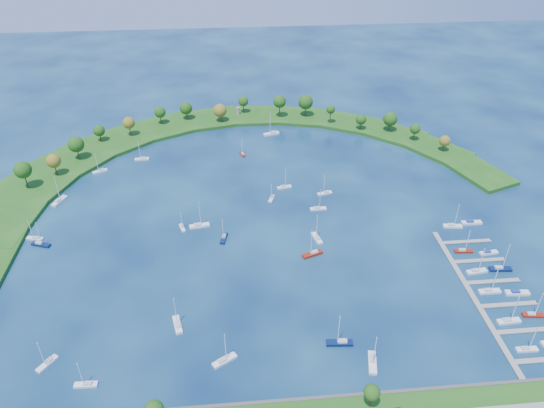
{
  "coord_description": "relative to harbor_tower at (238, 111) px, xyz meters",
  "views": [
    {
      "loc": [
        -13.89,
        -200.17,
        140.66
      ],
      "look_at": [
        5.0,
        5.0,
        4.0
      ],
      "focal_mm": 33.6,
      "sensor_mm": 36.0,
      "label": 1
    }
  ],
  "objects": [
    {
      "name": "ground",
      "position": [
        7.31,
        -119.27,
        -4.41
      ],
      "size": [
        700.0,
        700.0,
        0.0
      ],
      "primitive_type": "plane",
      "color": "#071741",
      "rests_on": "ground"
    },
    {
      "name": "breakwater",
      "position": [
        -39.01,
        -70.56,
        -3.42
      ],
      "size": [
        286.74,
        247.64,
        2.0
      ],
      "color": "#1C5115",
      "rests_on": "ground"
    },
    {
      "name": "breakwater_trees",
      "position": [
        -10.9,
        -31.48,
        6.18
      ],
      "size": [
        237.15,
        94.57,
        15.12
      ],
      "color": "#382314",
      "rests_on": "breakwater"
    },
    {
      "name": "harbor_tower",
      "position": [
        0.0,
        0.0,
        0.0
      ],
      "size": [
        2.6,
        2.6,
        4.71
      ],
      "color": "gray",
      "rests_on": "breakwater"
    },
    {
      "name": "dock_system",
      "position": [
        92.61,
        -180.27,
        -4.06
      ],
      "size": [
        24.28,
        82.0,
        1.6
      ],
      "color": "gray",
      "rests_on": "ground"
    },
    {
      "name": "moored_boat_0",
      "position": [
        -78.91,
        -67.68,
        -3.51
      ],
      "size": [
        8.14,
        5.43,
        11.69
      ],
      "rotation": [
        0.0,
        0.0,
        3.59
      ],
      "color": "white",
      "rests_on": "ground"
    },
    {
      "name": "moored_boat_1",
      "position": [
        19.84,
        -29.24,
        -3.41
      ],
      "size": [
        10.44,
        5.61,
        14.78
      ],
      "rotation": [
        0.0,
        0.0,
        3.44
      ],
      "color": "white",
      "rests_on": "ground"
    },
    {
      "name": "moored_boat_2",
      "position": [
        20.64,
        -93.64,
        -3.53
      ],
      "size": [
        7.84,
        3.68,
        11.11
      ],
      "rotation": [
        0.0,
        0.0,
        6.5
      ],
      "color": "white",
      "rests_on": "ground"
    },
    {
      "name": "moored_boat_3",
      "position": [
        -96.71,
        -127.38,
        -3.53
      ],
      "size": [
        7.91,
        3.86,
        11.2
      ],
      "rotation": [
        0.0,
        0.0,
        2.91
      ],
      "color": "white",
      "rests_on": "ground"
    },
    {
      "name": "moored_boat_4",
      "position": [
        30.46,
        -138.95,
        -3.48
      ],
      "size": [
        4.39,
        8.95,
        12.68
      ],
      "rotation": [
        0.0,
        0.0,
        1.81
      ],
      "color": "white",
      "rests_on": "ground"
    },
    {
      "name": "moored_boat_5",
      "position": [
        37.78,
        -209.17,
        -3.44
      ],
      "size": [
        4.58,
        9.85,
        13.97
      ],
      "rotation": [
        0.0,
        0.0,
        4.5
      ],
      "color": "white",
      "rests_on": "ground"
    },
    {
      "name": "moored_boat_6",
      "position": [
        -57.14,
        -209.28,
        -3.53
      ],
      "size": [
        7.57,
        2.32,
        11.05
      ],
      "rotation": [
        0.0,
        0.0,
        3.11
      ],
      "color": "white",
      "rests_on": "ground"
    },
    {
      "name": "moored_boat_7",
      "position": [
        34.96,
        -115.32,
        -3.51
      ],
      "size": [
        8.04,
        2.53,
        11.71
      ],
      "rotation": [
        0.0,
        0.0,
        0.04
      ],
      "color": "white",
      "rests_on": "ground"
    },
    {
      "name": "moored_boat_8",
      "position": [
        28.5,
        -199.75,
        -3.45
      ],
      "size": [
        9.58,
        3.34,
        13.84
      ],
      "rotation": [
        0.0,
        0.0,
        3.07
      ],
      "color": "#0A1944",
      "rests_on": "ground"
    },
    {
      "name": "moored_boat_9",
      "position": [
        -92.76,
        -132.15,
        -3.48
      ],
      "size": [
        8.96,
        5.23,
        12.72
      ],
      "rotation": [
        0.0,
        0.0,
        5.94
      ],
      "color": "#0A1944",
      "rests_on": "ground"
    },
    {
      "name": "moored_boat_10",
      "position": [
        0.45,
        -54.63,
        -3.56
      ],
      "size": [
        3.59,
        6.79,
        9.61
      ],
      "rotation": [
        0.0,
        0.0,
        1.86
      ],
      "color": "maroon",
      "rests_on": "ground"
    },
    {
      "name": "moored_boat_11",
      "position": [
        -29.11,
        -185.94,
        -3.47
      ],
      "size": [
        4.43,
        9.21,
        13.05
      ],
      "rotation": [
        0.0,
        0.0,
        1.8
      ],
      "color": "white",
      "rests_on": "ground"
    },
    {
      "name": "moored_boat_12",
      "position": [
        -71.99,
        -199.5,
        -3.51
      ],
      "size": [
        6.42,
        7.7,
        11.62
      ],
      "rotation": [
        0.0,
        0.0,
        4.09
      ],
      "color": "white",
      "rests_on": "ground"
    },
    {
      "name": "moored_boat_13",
      "position": [
        -22.89,
        -124.41,
        -3.45
      ],
      "size": [
        9.63,
        4.17,
        13.7
      ],
      "rotation": [
        0.0,
        0.0,
        0.17
      ],
      "color": "white",
      "rests_on": "ground"
    },
    {
      "name": "moored_boat_14",
      "position": [
        40.85,
        -101.51,
        -3.52
      ],
      "size": [
        8.11,
        4.01,
        11.48
      ],
      "rotation": [
        0.0,
        0.0,
        3.39
      ],
      "color": "white",
      "rests_on": "ground"
    },
    {
      "name": "moored_boat_15",
      "position": [
        -12.23,
        -203.77,
        -3.47
      ],
      "size": [
        8.89,
        6.61,
        13.01
      ],
      "rotation": [
        0.0,
        0.0,
        0.53
      ],
      "color": "white",
      "rests_on": "ground"
    },
    {
      "name": "moored_boat_16",
      "position": [
        -30.79,
        -125.01,
        -3.57
      ],
      "size": [
        3.5,
        6.59,
        9.34
      ],
      "rotation": [
        0.0,
        0.0,
        5.0
      ],
      "color": "white",
      "rests_on": "ground"
    },
    {
      "name": "moored_boat_17",
      "position": [
        -11.52,
        -134.98,
        -3.52
      ],
      "size": [
        3.81,
        8.16,
        11.57
      ],
      "rotation": [
        0.0,
        0.0,
        4.5
      ],
      "color": "#0A1944",
      "rests_on": "ground"
    },
    {
      "name": "moored_boat_18",
      "position": [
        -57.45,
        -55.49,
        -3.51
      ],
      "size": [
        8.18,
        2.77,
        11.84
      ],
      "rotation": [
        0.0,
        0.0,
        3.21
      ],
      "color": "white",
      "rests_on": "ground"
    },
    {
      "name": "moored_boat_19",
      "position": [
        -93.58,
        -96.73,
        -3.43
      ],
      "size": [
        6.39,
        9.97,
        14.25
      ],
      "rotation": [
        0.0,
        0.0,
        1.16
      ],
      "color": "white",
      "rests_on": "ground"
    },
    {
      "name": "moored_boat_20",
      "position": [
        26.71,
        -149.89,
        -3.45
      ],
      "size": [
        9.54,
        5.65,
        13.55
      ],
      "rotation": [
        0.0,
        0.0,
        3.5
      ],
      "color": "maroon",
      "rests_on": "ground"
    },
    {
      "name": "moored_boat_21",
      "position": [
        13.07,
        -103.91,
        -3.56
      ],
      "size": [
        3.9,
        6.72,
        9.54
      ],
      "rotation": [
        0.0,
        0.0,
        4.37
      ],
      "color": "white",
      "rests_on": "ground"
    },
    {
      "name": "docked_boat_0",
      "position": [
        92.84,
        -208.54,
        -3.52
      ],
      "size": [
        7.68,
        2.31,
        11.22
      ],
      "rotation": [
        0.0,
        0.0,
        -0.02
      ],
      "color": "white",
      "rests_on": "ground"
    },
    {
      "name": "docked_boat_2",
      "position": [
        92.82,
        -195.34,
        -3.47
      ],
      "size": [
        8.92,
        2.92,
        12.93
      ],
      "rotation": [
        0.0,
        0.0,
        0.05
      ],
      "color": "white",
      "rests_on": "ground"
    },
    {
      "name": "docked_boat_3",
      "position": [
        103.34,
        -193.15,
        -3.52
      ],
      "size": [
        8.1,
        3.2,
        11.58
      ],
      "rotation": [
        0.0,
        0.0,
        -0.13
      ],
      "color": "maroon",
      "rests_on": "ground"
    },
    {
      "name": "docked_boat_4",
      "position": [
        92.82,
        -179.39,
        -3.48
      ],
      "size": [
        8.7,
        2.46,
        12.78
      ],
      "rotation": [
        0.0,
        0.0,
        0.0
      ],
      "color": "white",
      "rests_on": "ground"
    },
    {
      "name": "docked_boat_5",
      "position": [
        103.27,
        -181.25,
        -3.71
      ],
      "size": [
        9.59,
        3.43,
        1.92
      ],
      "rotation": [
        0.0,
        0.0,
        -0.09
      ],
      "color": "white",
      "rests_on": "ground"
    },
    {
      "name": "docked_boat_6",
      "position": [
        92.82,
        -167.44,
        -3.48
      ],
      "size": [
        8.89,
        3.41,
        12.75
      ],
      "rotation": [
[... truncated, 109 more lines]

